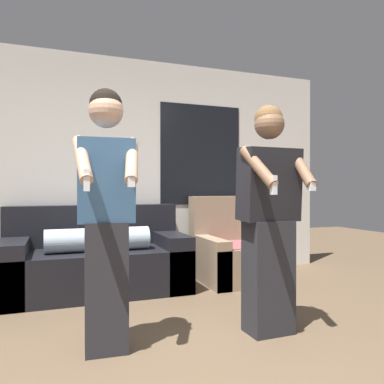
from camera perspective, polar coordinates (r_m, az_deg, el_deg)
name	(u,v)px	position (r m, az deg, el deg)	size (l,w,h in m)	color
wall_back	(125,168)	(4.68, -10.10, 3.58)	(5.46, 0.07, 2.70)	silver
couch	(97,261)	(4.20, -14.32, -10.15)	(1.90, 0.90, 0.91)	black
armchair	(231,254)	(4.61, 6.00, -9.34)	(0.82, 0.90, 1.01)	#937A60
person_left	(106,214)	(2.59, -12.95, -3.28)	(0.44, 0.48, 1.77)	#28282D
person_right	(269,217)	(2.91, 11.65, -3.82)	(0.52, 0.47, 1.74)	#28282D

